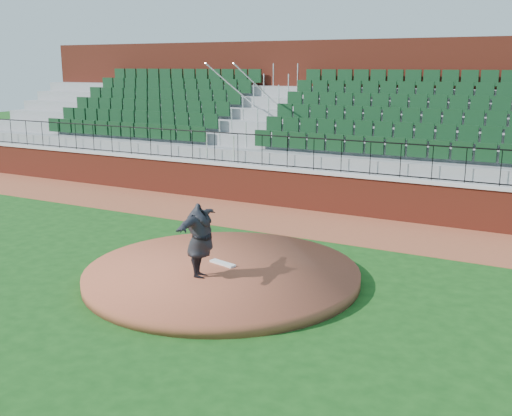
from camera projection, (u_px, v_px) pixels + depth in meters
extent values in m
plane|color=#124213|center=(223.00, 281.00, 13.06)|extent=(90.00, 90.00, 0.00)
cube|color=brown|center=(320.00, 224.00, 17.67)|extent=(34.00, 3.20, 0.01)
cube|color=maroon|center=(340.00, 194.00, 18.91)|extent=(34.00, 0.35, 1.20)
cube|color=#B7B7B7|center=(341.00, 174.00, 18.76)|extent=(34.00, 0.45, 0.10)
cube|color=maroon|center=(394.00, 113.00, 23.13)|extent=(34.00, 0.50, 5.50)
cylinder|color=brown|center=(222.00, 274.00, 13.10)|extent=(5.92, 5.92, 0.25)
cube|color=white|center=(223.00, 263.00, 13.34)|extent=(0.69, 0.32, 0.04)
imported|color=black|center=(200.00, 240.00, 12.39)|extent=(0.95, 1.99, 1.57)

